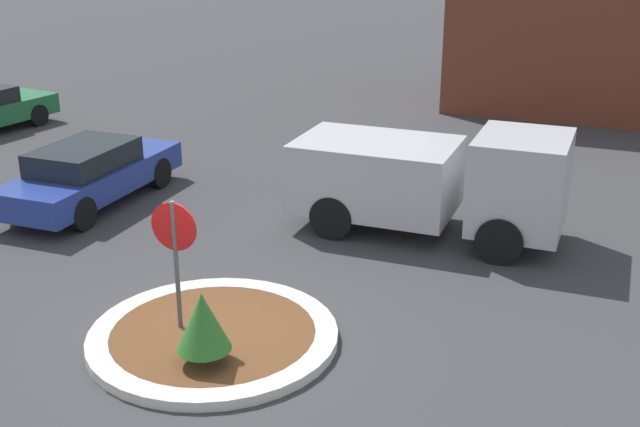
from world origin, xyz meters
The scene contains 7 objects.
ground_plane centered at (0.00, 0.00, 0.00)m, with size 120.00×120.00×0.00m, color #38383A.
traffic_island centered at (0.00, 0.00, 0.08)m, with size 3.75×3.75×0.16m.
stop_sign centered at (-0.53, -0.05, 1.51)m, with size 0.74×0.07×2.17m.
island_shrub centered at (0.32, -0.82, 0.80)m, with size 0.77×0.77×1.06m.
utility_truck centered at (1.92, 5.41, 1.14)m, with size 5.26×2.21×2.17m.
storefront_building centered at (4.97, 18.46, 3.33)m, with size 10.47×6.07×6.66m.
parked_sedan_blue centered at (-5.38, 4.39, 0.71)m, with size 1.77×4.69×1.37m.
Camera 1 is at (5.37, -9.28, 6.02)m, focal length 45.00 mm.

